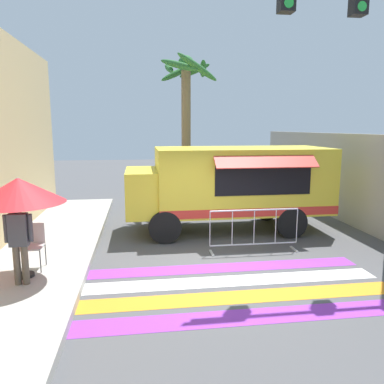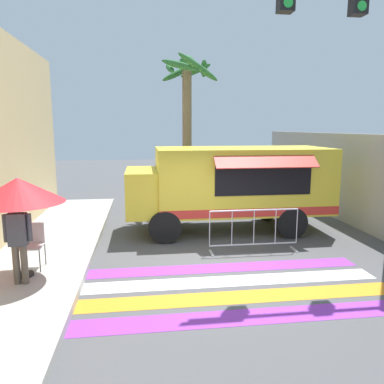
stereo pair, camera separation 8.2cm
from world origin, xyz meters
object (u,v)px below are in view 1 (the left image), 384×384
object	(u,v)px
patio_umbrella	(19,191)
vendor_person	(19,238)
palm_tree	(186,104)
barricade_front	(254,230)
folding_chair	(32,242)
traffic_signal_pole	(360,48)
food_truck	(226,182)

from	to	relation	value
patio_umbrella	vendor_person	size ratio (longest dim) A/B	1.23
palm_tree	barricade_front	bearing A→B (deg)	-78.71
folding_chair	palm_tree	size ratio (longest dim) A/B	0.17
traffic_signal_pole	palm_tree	bearing A→B (deg)	114.24
food_truck	vendor_person	size ratio (longest dim) A/B	3.71
food_truck	palm_tree	distance (m)	4.21
barricade_front	vendor_person	bearing A→B (deg)	-161.37
barricade_front	folding_chair	bearing A→B (deg)	-170.62
traffic_signal_pole	folding_chair	world-z (taller)	traffic_signal_pole
vendor_person	food_truck	bearing A→B (deg)	52.71
traffic_signal_pole	palm_tree	size ratio (longest dim) A/B	1.17
food_truck	palm_tree	bearing A→B (deg)	104.24
folding_chair	palm_tree	distance (m)	8.19
food_truck	folding_chair	size ratio (longest dim) A/B	6.35
barricade_front	palm_tree	bearing A→B (deg)	101.29
vendor_person	patio_umbrella	bearing A→B (deg)	113.35
traffic_signal_pole	palm_tree	world-z (taller)	traffic_signal_pole
food_truck	folding_chair	world-z (taller)	food_truck
patio_umbrella	vendor_person	distance (m)	0.92
folding_chair	patio_umbrella	bearing A→B (deg)	-109.12
vendor_person	palm_tree	world-z (taller)	palm_tree
folding_chair	barricade_front	size ratio (longest dim) A/B	0.41
traffic_signal_pole	barricade_front	size ratio (longest dim) A/B	2.92
patio_umbrella	palm_tree	xyz separation A→B (m)	(4.18, 6.74, 2.12)
folding_chair	traffic_signal_pole	bearing A→B (deg)	-16.89
patio_umbrella	barricade_front	bearing A→B (deg)	14.54
food_truck	vendor_person	world-z (taller)	food_truck
vendor_person	barricade_front	world-z (taller)	vendor_person
folding_chair	barricade_front	xyz separation A→B (m)	(5.22, 0.86, -0.20)
traffic_signal_pole	folding_chair	distance (m)	8.20
traffic_signal_pole	vendor_person	size ratio (longest dim) A/B	4.13
patio_umbrella	palm_tree	distance (m)	8.21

